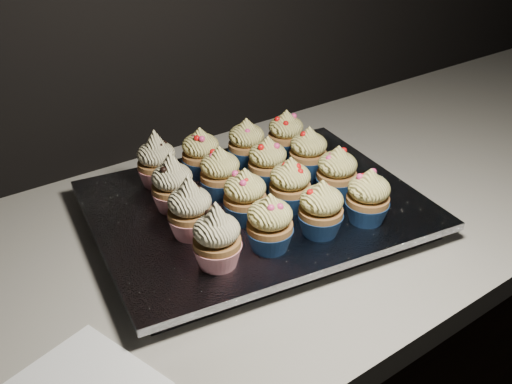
% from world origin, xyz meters
% --- Properties ---
extents(worktop, '(2.44, 0.64, 0.04)m').
position_xyz_m(worktop, '(0.00, 1.70, 0.88)').
color(worktop, beige).
rests_on(worktop, cabinet).
extents(baking_tray, '(0.50, 0.41, 0.02)m').
position_xyz_m(baking_tray, '(0.04, 1.70, 0.91)').
color(baking_tray, black).
rests_on(baking_tray, worktop).
extents(foil_lining, '(0.54, 0.45, 0.01)m').
position_xyz_m(foil_lining, '(0.04, 1.70, 0.93)').
color(foil_lining, silver).
rests_on(foil_lining, baking_tray).
extents(cupcake_0, '(0.06, 0.06, 0.10)m').
position_xyz_m(cupcake_0, '(-0.09, 1.60, 0.97)').
color(cupcake_0, red).
rests_on(cupcake_0, foil_lining).
extents(cupcake_1, '(0.06, 0.06, 0.08)m').
position_xyz_m(cupcake_1, '(-0.02, 1.59, 0.97)').
color(cupcake_1, navy).
rests_on(cupcake_1, foil_lining).
extents(cupcake_2, '(0.06, 0.06, 0.08)m').
position_xyz_m(cupcake_2, '(0.06, 1.58, 0.97)').
color(cupcake_2, navy).
rests_on(cupcake_2, foil_lining).
extents(cupcake_3, '(0.06, 0.06, 0.08)m').
position_xyz_m(cupcake_3, '(0.13, 1.56, 0.97)').
color(cupcake_3, navy).
rests_on(cupcake_3, foil_lining).
extents(cupcake_4, '(0.06, 0.06, 0.10)m').
position_xyz_m(cupcake_4, '(-0.09, 1.68, 0.97)').
color(cupcake_4, red).
rests_on(cupcake_4, foil_lining).
extents(cupcake_5, '(0.06, 0.06, 0.08)m').
position_xyz_m(cupcake_5, '(-0.01, 1.67, 0.97)').
color(cupcake_5, navy).
rests_on(cupcake_5, foil_lining).
extents(cupcake_6, '(0.06, 0.06, 0.08)m').
position_xyz_m(cupcake_6, '(0.07, 1.65, 0.97)').
color(cupcake_6, navy).
rests_on(cupcake_6, foil_lining).
extents(cupcake_7, '(0.06, 0.06, 0.08)m').
position_xyz_m(cupcake_7, '(0.15, 1.64, 0.97)').
color(cupcake_7, navy).
rests_on(cupcake_7, foil_lining).
extents(cupcake_8, '(0.06, 0.06, 0.10)m').
position_xyz_m(cupcake_8, '(-0.07, 1.75, 0.97)').
color(cupcake_8, red).
rests_on(cupcake_8, foil_lining).
extents(cupcake_9, '(0.06, 0.06, 0.08)m').
position_xyz_m(cupcake_9, '(0.00, 1.74, 0.97)').
color(cupcake_9, navy).
rests_on(cupcake_9, foil_lining).
extents(cupcake_10, '(0.06, 0.06, 0.08)m').
position_xyz_m(cupcake_10, '(0.08, 1.73, 0.97)').
color(cupcake_10, navy).
rests_on(cupcake_10, foil_lining).
extents(cupcake_11, '(0.06, 0.06, 0.08)m').
position_xyz_m(cupcake_11, '(0.16, 1.72, 0.97)').
color(cupcake_11, navy).
rests_on(cupcake_11, foil_lining).
extents(cupcake_12, '(0.06, 0.06, 0.10)m').
position_xyz_m(cupcake_12, '(-0.06, 1.83, 0.97)').
color(cupcake_12, red).
rests_on(cupcake_12, foil_lining).
extents(cupcake_13, '(0.06, 0.06, 0.08)m').
position_xyz_m(cupcake_13, '(0.02, 1.82, 0.97)').
color(cupcake_13, navy).
rests_on(cupcake_13, foil_lining).
extents(cupcake_14, '(0.06, 0.06, 0.08)m').
position_xyz_m(cupcake_14, '(0.10, 1.81, 0.97)').
color(cupcake_14, navy).
rests_on(cupcake_14, foil_lining).
extents(cupcake_15, '(0.06, 0.06, 0.08)m').
position_xyz_m(cupcake_15, '(0.17, 1.80, 0.97)').
color(cupcake_15, navy).
rests_on(cupcake_15, foil_lining).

